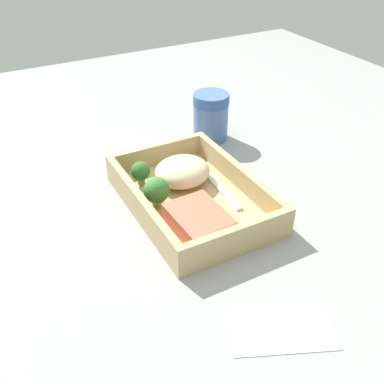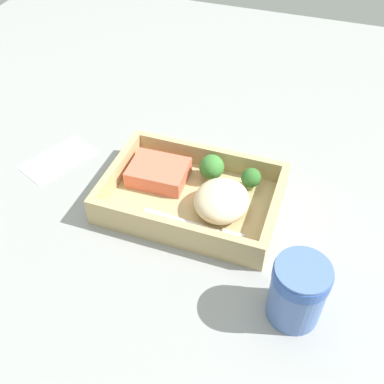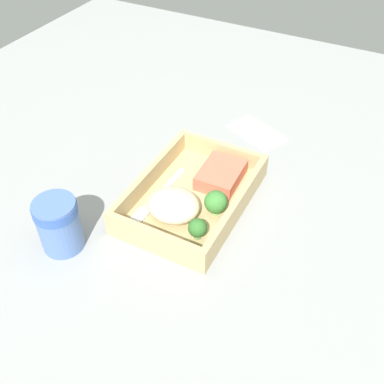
% 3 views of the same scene
% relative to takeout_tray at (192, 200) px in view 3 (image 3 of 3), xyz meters
% --- Properties ---
extents(ground_plane, '(1.60, 1.60, 0.02)m').
position_rel_takeout_tray_xyz_m(ground_plane, '(0.00, 0.00, -0.02)').
color(ground_plane, gray).
extents(takeout_tray, '(0.28, 0.19, 0.01)m').
position_rel_takeout_tray_xyz_m(takeout_tray, '(0.00, 0.00, 0.00)').
color(takeout_tray, tan).
rests_on(takeout_tray, ground_plane).
extents(tray_rim, '(0.28, 0.19, 0.04)m').
position_rel_takeout_tray_xyz_m(tray_rim, '(0.00, 0.00, 0.02)').
color(tray_rim, tan).
rests_on(tray_rim, takeout_tray).
extents(salmon_fillet, '(0.10, 0.08, 0.03)m').
position_rel_takeout_tray_xyz_m(salmon_fillet, '(-0.07, 0.03, 0.02)').
color(salmon_fillet, '#E3684E').
rests_on(salmon_fillet, takeout_tray).
extents(mashed_potatoes, '(0.09, 0.09, 0.04)m').
position_rel_takeout_tray_xyz_m(mashed_potatoes, '(0.05, -0.01, 0.03)').
color(mashed_potatoes, beige).
rests_on(mashed_potatoes, takeout_tray).
extents(broccoli_floret_1, '(0.04, 0.04, 0.05)m').
position_rel_takeout_tray_xyz_m(broccoli_floret_1, '(0.02, 0.05, 0.03)').
color(broccoli_floret_1, '#83AA61').
rests_on(broccoli_floret_1, takeout_tray).
extents(broccoli_floret_2, '(0.03, 0.03, 0.04)m').
position_rel_takeout_tray_xyz_m(broccoli_floret_2, '(0.08, 0.05, 0.03)').
color(broccoli_floret_2, '#7B9956').
rests_on(broccoli_floret_2, takeout_tray).
extents(fork, '(0.16, 0.02, 0.00)m').
position_rel_takeout_tray_xyz_m(fork, '(0.03, -0.06, 0.01)').
color(fork, silver).
rests_on(fork, takeout_tray).
extents(paper_cup, '(0.07, 0.07, 0.10)m').
position_rel_takeout_tray_xyz_m(paper_cup, '(0.19, -0.15, 0.05)').
color(paper_cup, '#4D6DAC').
rests_on(paper_cup, ground_plane).
extents(receipt_slip, '(0.11, 0.14, 0.00)m').
position_rel_takeout_tray_xyz_m(receipt_slip, '(-0.27, 0.02, -0.00)').
color(receipt_slip, white).
rests_on(receipt_slip, ground_plane).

